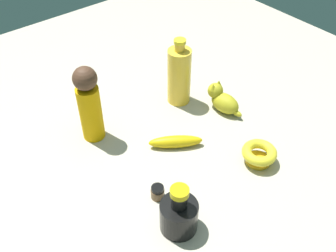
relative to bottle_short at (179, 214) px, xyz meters
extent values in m
plane|color=#BCB29E|center=(0.24, -0.16, -0.05)|extent=(2.00, 2.00, 0.00)
cylinder|color=black|center=(0.00, 0.00, -0.01)|extent=(0.10, 0.10, 0.08)
cylinder|color=black|center=(0.00, 0.00, 0.06)|extent=(0.04, 0.04, 0.04)
cylinder|color=gold|center=(0.00, 0.00, 0.09)|extent=(0.05, 0.05, 0.02)
cylinder|color=yellow|center=(0.39, -0.34, 0.05)|extent=(0.08, 0.08, 0.20)
cylinder|color=yellow|center=(0.39, -0.34, 0.16)|extent=(0.03, 0.03, 0.03)
cylinder|color=yellow|center=(0.39, -0.34, 0.18)|extent=(0.04, 0.04, 0.01)
cylinder|color=brown|center=(0.11, -0.02, -0.04)|extent=(0.04, 0.04, 0.03)
cylinder|color=yellow|center=(0.11, -0.02, -0.03)|extent=(0.03, 0.03, 0.00)
cylinder|color=black|center=(0.11, -0.02, -0.02)|extent=(0.03, 0.03, 0.01)
ellipsoid|color=yellow|center=(0.22, -0.18, -0.03)|extent=(0.13, 0.16, 0.04)
ellipsoid|color=gold|center=(0.25, -0.42, -0.02)|extent=(0.11, 0.07, 0.06)
sphere|color=gold|center=(0.29, -0.41, 0.01)|extent=(0.05, 0.05, 0.05)
cone|color=gold|center=(0.29, -0.40, 0.03)|extent=(0.02, 0.02, 0.02)
cone|color=gold|center=(0.30, -0.43, 0.03)|extent=(0.02, 0.02, 0.02)
ellipsoid|color=gold|center=(0.20, -0.42, -0.03)|extent=(0.05, 0.02, 0.02)
cylinder|color=#EEA805|center=(0.42, -0.01, 0.04)|extent=(0.08, 0.08, 0.18)
sphere|color=#523525|center=(0.42, -0.01, 0.17)|extent=(0.07, 0.07, 0.07)
cylinder|color=gold|center=(0.02, -0.33, -0.05)|extent=(0.07, 0.07, 0.01)
torus|color=yellow|center=(0.02, -0.33, -0.01)|extent=(0.10, 0.10, 0.03)
camera|label=1|loc=(-0.42, 0.38, 0.80)|focal=41.88mm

